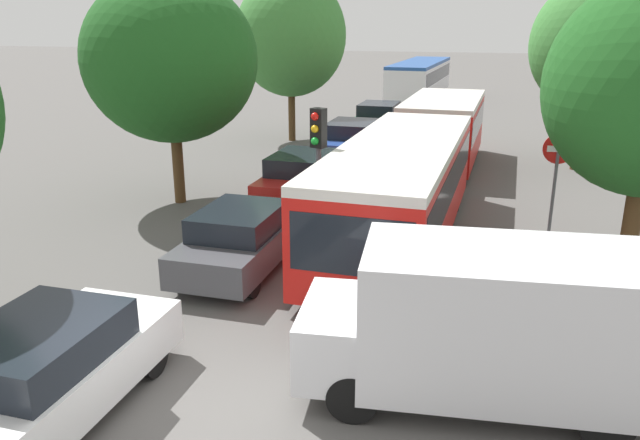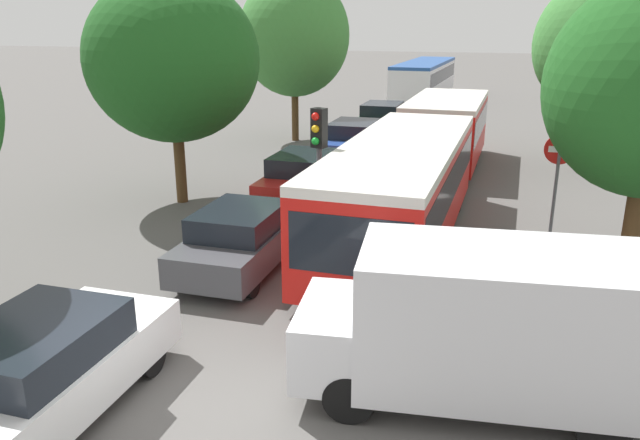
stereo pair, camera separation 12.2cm
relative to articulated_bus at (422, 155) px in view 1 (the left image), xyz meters
The scene contains 15 objects.
ground_plane 11.94m from the articulated_bus, 97.81° to the right, with size 200.00×200.00×0.00m, color #565451.
articulated_bus is the anchor object (origin of this frame).
city_bus_rear 25.97m from the articulated_bus, 97.34° to the left, with size 3.05×11.71×2.50m.
queued_car_white 12.75m from the articulated_bus, 106.20° to the right, with size 1.83×4.28×1.49m.
queued_car_graphite 7.19m from the articulated_bus, 115.70° to the right, with size 1.75×4.11×1.43m.
queued_car_red 3.60m from the articulated_bus, 164.30° to the right, with size 1.85×4.34×1.50m.
queued_car_blue 6.08m from the articulated_bus, 122.92° to the left, with size 1.90×4.44×1.54m.
queued_car_green 11.54m from the articulated_bus, 107.01° to the left, with size 1.85×4.34×1.51m.
white_van 10.30m from the articulated_bus, 77.46° to the right, with size 5.18×2.48×2.31m.
traffic_light 5.24m from the articulated_bus, 110.86° to the right, with size 0.38×0.40×3.40m.
no_entry_sign 4.80m from the articulated_bus, 43.29° to the right, with size 0.70×0.08×2.82m.
direction_sign_post 6.40m from the articulated_bus, 37.19° to the right, with size 0.22×1.40×3.60m.
tree_left_mid 7.66m from the articulated_bus, 163.62° to the right, with size 4.95×4.95×6.57m.
tree_left_far 11.26m from the articulated_bus, 129.10° to the left, with size 4.82×4.82×7.22m.
tree_right_mid 8.26m from the articulated_bus, 49.84° to the left, with size 4.13×4.13×6.71m.
Camera 1 is at (3.69, -6.60, 5.33)m, focal length 35.00 mm.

